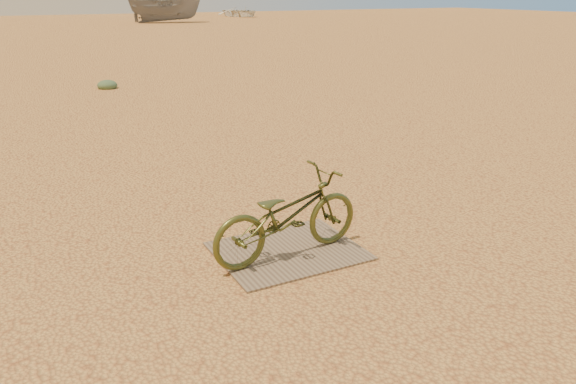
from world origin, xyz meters
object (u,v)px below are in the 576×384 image
plywood_board (288,251)px  bicycle (287,215)px  boat_far_right (241,12)px  boat_mid_right (166,8)px

plywood_board → bicycle: bicycle is taller
bicycle → boat_far_right: size_ratio=0.35×
plywood_board → boat_mid_right: (10.66, 40.64, 1.09)m
plywood_board → boat_far_right: size_ratio=0.30×
plywood_board → boat_far_right: boat_far_right is taller
plywood_board → bicycle: size_ratio=0.87×
boat_far_right → bicycle: bearing=-125.6°
plywood_board → bicycle: bearing=-121.3°
bicycle → boat_far_right: boat_far_right is taller
bicycle → boat_mid_right: bearing=-20.2°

